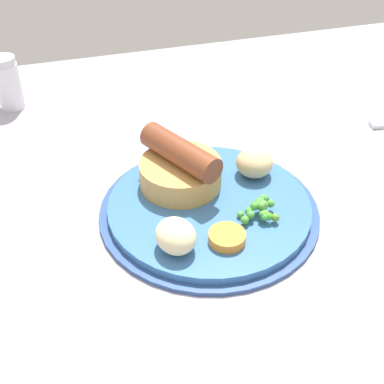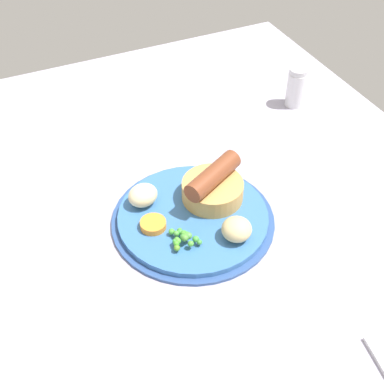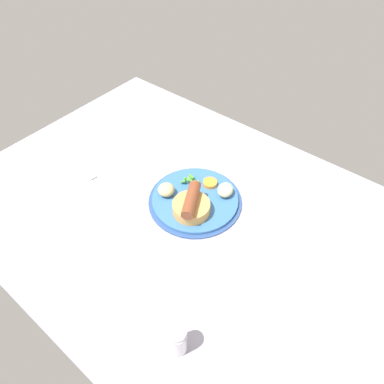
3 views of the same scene
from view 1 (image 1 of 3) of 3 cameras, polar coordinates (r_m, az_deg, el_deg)
dining_table at (r=63.41cm, az=2.72°, el=-0.50°), size 110.00×80.00×3.00cm
dinner_plate at (r=58.45cm, az=1.84°, el=-1.81°), size 23.97×23.97×1.40cm
sausage_pudding at (r=58.93cm, az=-1.14°, el=2.38°), size 9.20×10.34×5.83cm
pea_pile at (r=56.03cm, az=7.31°, el=-1.72°), size 4.46×4.05×1.84cm
potato_chunk_0 at (r=51.63cm, az=-1.75°, el=-4.70°), size 4.72×5.21×3.24cm
potato_chunk_1 at (r=61.54cm, az=6.67°, el=3.10°), size 5.77×5.77×3.16cm
carrot_slice_0 at (r=53.19cm, az=3.76°, el=-4.85°), size 4.55×4.55×1.01cm
salt_shaker at (r=80.64cm, az=-19.04°, el=10.92°), size 3.52×3.52×7.61cm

